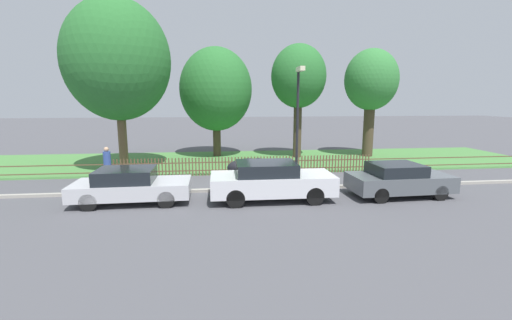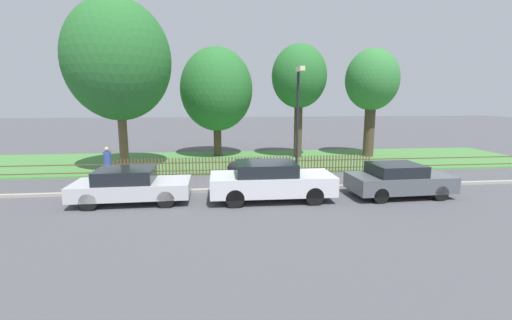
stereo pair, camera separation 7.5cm
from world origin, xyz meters
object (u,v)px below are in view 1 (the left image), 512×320
Objects in this scene: tree_mid_park at (299,77)px; tree_far_left at (371,81)px; parked_car_navy_estate at (399,179)px; tree_nearest_kerb at (117,60)px; tree_behind_motorcycle at (216,90)px; parked_car_silver_hatchback at (131,185)px; covered_motorcycle at (250,167)px; street_lamp at (298,112)px; parked_car_black_saloon at (271,180)px; pedestrian_near_fence at (107,162)px.

tree_mid_park is 4.75m from tree_far_left.
parked_car_navy_estate is 0.55× the size of tree_mid_park.
tree_nearest_kerb reaches higher than tree_mid_park.
tree_far_left is (9.93, -1.19, 0.51)m from tree_behind_motorcycle.
parked_car_navy_estate is at bearing -107.50° from tree_far_left.
parked_car_silver_hatchback is 5.36m from covered_motorcycle.
street_lamp is (-3.60, 1.87, 2.56)m from parked_car_navy_estate.
parked_car_navy_estate is 6.31m from covered_motorcycle.
covered_motorcycle is at bearing 100.31° from parked_car_black_saloon.
parked_car_black_saloon is 10.69m from tree_nearest_kerb.
tree_mid_park is 7.95m from street_lamp.
tree_far_left reaches higher than parked_car_navy_estate.
parked_car_black_saloon is at bearing -79.21° from tree_behind_motorcycle.
parked_car_silver_hatchback is 0.83× the size of street_lamp.
parked_car_navy_estate is 1.86× the size of covered_motorcycle.
parked_car_black_saloon is at bearing -127.98° from street_lamp.
parked_car_navy_estate reaches higher than covered_motorcycle.
tree_nearest_kerb is at bearing -118.14° from pedestrian_near_fence.
parked_car_navy_estate is 4.80m from street_lamp.
tree_behind_motorcycle is (-1.46, 7.44, 3.67)m from covered_motorcycle.
covered_motorcycle is at bearing -143.58° from tree_far_left.
parked_car_silver_hatchback is 0.60× the size of tree_far_left.
tree_behind_motorcycle is (-7.01, 10.45, 3.69)m from parked_car_navy_estate.
street_lamp is at bearing -31.14° from covered_motorcycle.
parked_car_silver_hatchback is 0.91× the size of parked_car_black_saloon.
pedestrian_near_fence is (-6.96, 3.68, 0.17)m from parked_car_black_saloon.
parked_car_silver_hatchback is at bearing -132.38° from tree_mid_park.
parked_car_black_saloon reaches higher than parked_car_navy_estate.
parked_car_black_saloon is 5.02m from parked_car_navy_estate.
tree_mid_park is 4.44× the size of pedestrian_near_fence.
parked_car_black_saloon is at bearing 124.25° from pedestrian_near_fence.
street_lamp reaches higher than parked_car_silver_hatchback.
street_lamp is (1.95, -1.14, 2.55)m from covered_motorcycle.
covered_motorcycle is at bearing 149.59° from street_lamp.
parked_car_navy_estate is 12.56m from pedestrian_near_fence.
parked_car_silver_hatchback is 3.93m from pedestrian_near_fence.
tree_nearest_kerb is at bearing -164.05° from tree_mid_park.
tree_mid_park is (3.72, 6.38, 4.42)m from covered_motorcycle.
parked_car_black_saloon is 2.17× the size of covered_motorcycle.
tree_far_left is (8.46, 6.24, 4.19)m from covered_motorcycle.
tree_behind_motorcycle is 9.30m from street_lamp.
parked_car_navy_estate is at bearing -79.03° from tree_mid_park.
tree_nearest_kerb is at bearing 137.55° from parked_car_black_saloon.
covered_motorcycle is 1.31× the size of pedestrian_near_fence.
parked_car_black_saloon is 11.19m from tree_behind_motorcycle.
pedestrian_near_fence is (-6.44, 0.71, 0.24)m from covered_motorcycle.
pedestrian_near_fence is at bearing 116.96° from parked_car_silver_hatchback.
parked_car_black_saloon is 12.84m from tree_far_left.
pedestrian_near_fence is (-0.01, -2.77, -4.78)m from tree_nearest_kerb.
tree_mid_park is 12.37m from pedestrian_near_fence.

